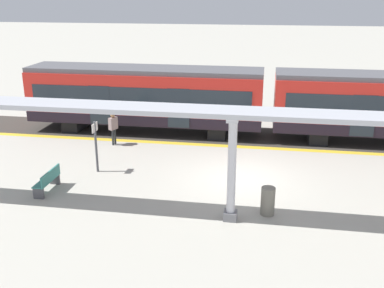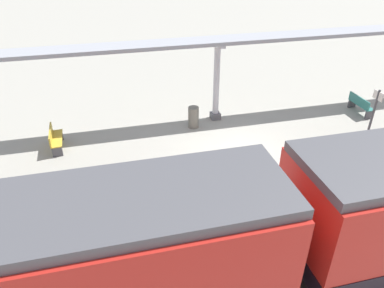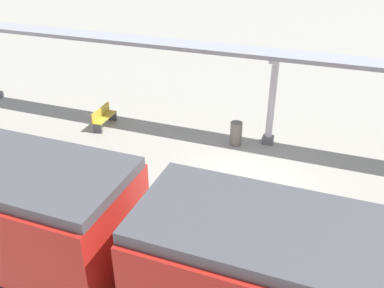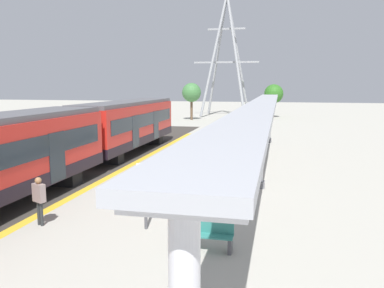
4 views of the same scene
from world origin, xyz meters
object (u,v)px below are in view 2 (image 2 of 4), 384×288
at_px(bench_near_end, 360,105).
at_px(bench_mid_platform, 55,139).
at_px(canopy_pillar_second, 216,82).
at_px(trash_bin, 193,117).
at_px(platform_info_sign, 374,109).

xyz_separation_m(bench_near_end, bench_mid_platform, (0.10, 14.20, 0.00)).
xyz_separation_m(canopy_pillar_second, trash_bin, (-0.59, 1.22, -1.35)).
height_order(canopy_pillar_second, platform_info_sign, canopy_pillar_second).
relative_size(trash_bin, platform_info_sign, 0.45).
bearing_deg(trash_bin, canopy_pillar_second, -64.16).
bearing_deg(canopy_pillar_second, platform_info_sign, -119.18).
relative_size(canopy_pillar_second, platform_info_sign, 1.65).
height_order(bench_near_end, platform_info_sign, platform_info_sign).
xyz_separation_m(canopy_pillar_second, bench_mid_platform, (-1.01, 7.17, -1.40)).
distance_m(canopy_pillar_second, trash_bin, 1.91).
bearing_deg(bench_mid_platform, canopy_pillar_second, -81.96).
distance_m(trash_bin, platform_info_sign, 7.66).
relative_size(canopy_pillar_second, bench_mid_platform, 2.39).
height_order(canopy_pillar_second, bench_mid_platform, canopy_pillar_second).
bearing_deg(platform_info_sign, bench_near_end, -27.30).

